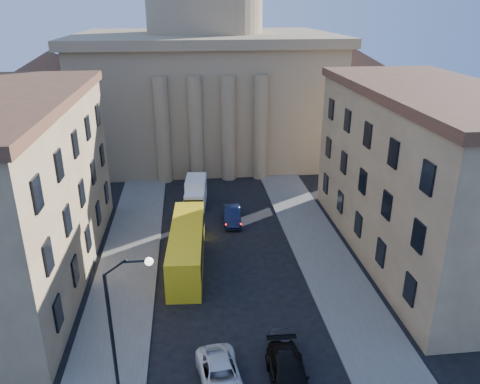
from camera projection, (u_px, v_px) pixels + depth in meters
name	position (u px, v px, depth m)	size (l,w,h in m)	color
sidewalk_left	(122.00, 294.00, 35.92)	(5.00, 60.00, 0.15)	#5C5A54
sidewalk_right	(337.00, 280.00, 37.71)	(5.00, 60.00, 0.15)	#5C5A54
church	(206.00, 71.00, 66.90)	(68.02, 28.76, 36.60)	#937E5A
building_left	(7.00, 191.00, 35.96)	(11.60, 26.60, 14.70)	tan
building_right	(427.00, 174.00, 39.53)	(11.60, 26.60, 14.70)	tan
street_lamp	(120.00, 317.00, 24.92)	(2.62, 0.44, 8.83)	black
car_left_mid	(221.00, 377.00, 27.11)	(2.40, 5.21, 1.45)	silver
car_right_mid	(288.00, 375.00, 27.13)	(2.22, 5.45, 1.58)	black
car_right_far	(285.00, 350.00, 29.32)	(1.50, 3.73, 1.27)	#505055
car_right_distant	(232.00, 215.00, 47.60)	(1.65, 4.74, 1.56)	black
city_bus	(187.00, 246.00, 39.61)	(3.40, 11.84, 3.30)	yellow
box_truck	(196.00, 194.00, 51.33)	(2.64, 5.60, 2.98)	white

